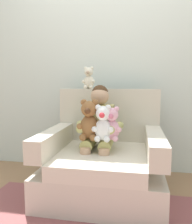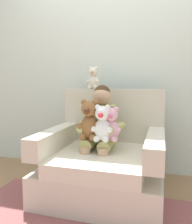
{
  "view_description": "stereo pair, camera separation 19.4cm",
  "coord_description": "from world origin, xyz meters",
  "px_view_note": "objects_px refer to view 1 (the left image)",
  "views": [
    {
      "loc": [
        0.29,
        -1.95,
        0.98
      ],
      "look_at": [
        -0.06,
        -0.05,
        0.75
      ],
      "focal_mm": 36.49,
      "sensor_mm": 36.0,
      "label": 1
    },
    {
      "loc": [
        0.48,
        -1.9,
        0.98
      ],
      "look_at": [
        -0.06,
        -0.05,
        0.75
      ],
      "focal_mm": 36.49,
      "sensor_mm": 36.0,
      "label": 2
    }
  ],
  "objects_px": {
    "plush_pink": "(112,125)",
    "plush_white": "(103,124)",
    "armchair": "(104,161)",
    "plush_brown": "(89,121)",
    "seated_child": "(99,125)",
    "plush_cream_on_backrest": "(89,79)"
  },
  "relations": [
    {
      "from": "plush_pink",
      "to": "plush_white",
      "type": "distance_m",
      "value": 0.08
    },
    {
      "from": "seated_child",
      "to": "plush_brown",
      "type": "xyz_separation_m",
      "value": [
        -0.06,
        -0.14,
        0.06
      ]
    },
    {
      "from": "seated_child",
      "to": "plush_pink",
      "type": "xyz_separation_m",
      "value": [
        0.13,
        -0.13,
        0.03
      ]
    },
    {
      "from": "armchair",
      "to": "plush_brown",
      "type": "height_order",
      "value": "armchair"
    },
    {
      "from": "plush_cream_on_backrest",
      "to": "armchair",
      "type": "bearing_deg",
      "value": -74.69
    },
    {
      "from": "seated_child",
      "to": "plush_white",
      "type": "relative_size",
      "value": 2.66
    },
    {
      "from": "seated_child",
      "to": "plush_cream_on_backrest",
      "type": "bearing_deg",
      "value": 110.21
    },
    {
      "from": "armchair",
      "to": "plush_pink",
      "type": "distance_m",
      "value": 0.38
    },
    {
      "from": "seated_child",
      "to": "plush_pink",
      "type": "height_order",
      "value": "seated_child"
    },
    {
      "from": "armchair",
      "to": "plush_white",
      "type": "height_order",
      "value": "armchair"
    },
    {
      "from": "plush_brown",
      "to": "plush_cream_on_backrest",
      "type": "relative_size",
      "value": 1.51
    },
    {
      "from": "plush_brown",
      "to": "plush_pink",
      "type": "relative_size",
      "value": 1.2
    },
    {
      "from": "plush_brown",
      "to": "armchair",
      "type": "bearing_deg",
      "value": 56.55
    },
    {
      "from": "seated_child",
      "to": "plush_white",
      "type": "height_order",
      "value": "seated_child"
    },
    {
      "from": "seated_child",
      "to": "plush_cream_on_backrest",
      "type": "distance_m",
      "value": 0.56
    },
    {
      "from": "plush_pink",
      "to": "plush_cream_on_backrest",
      "type": "relative_size",
      "value": 1.25
    },
    {
      "from": "plush_cream_on_backrest",
      "to": "plush_brown",
      "type": "bearing_deg",
      "value": -93.77
    },
    {
      "from": "armchair",
      "to": "plush_white",
      "type": "distance_m",
      "value": 0.39
    },
    {
      "from": "plush_cream_on_backrest",
      "to": "seated_child",
      "type": "bearing_deg",
      "value": -79.77
    },
    {
      "from": "plush_pink",
      "to": "plush_white",
      "type": "bearing_deg",
      "value": -130.43
    },
    {
      "from": "plush_white",
      "to": "plush_cream_on_backrest",
      "type": "xyz_separation_m",
      "value": [
        -0.22,
        0.48,
        0.39
      ]
    },
    {
      "from": "seated_child",
      "to": "plush_cream_on_backrest",
      "type": "relative_size",
      "value": 3.53
    }
  ]
}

